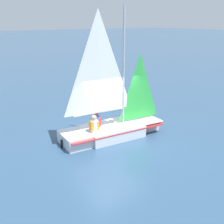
# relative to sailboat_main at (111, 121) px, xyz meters

# --- Properties ---
(ground_plane) EXTENTS (260.00, 260.00, 0.00)m
(ground_plane) POSITION_rel_sailboat_main_xyz_m (0.01, 0.05, -0.68)
(ground_plane) COLOR #2D4C6B
(sailboat_main) EXTENTS (2.05, 4.54, 5.27)m
(sailboat_main) POSITION_rel_sailboat_main_xyz_m (0.00, 0.00, 0.00)
(sailboat_main) COLOR silver
(sailboat_main) RESTS_ON ground_plane
(sailor_helm) EXTENTS (0.33, 0.37, 1.16)m
(sailor_helm) POSITION_rel_sailboat_main_xyz_m (-0.23, -0.58, -0.05)
(sailor_helm) COLOR black
(sailor_helm) RESTS_ON ground_plane
(sailor_crew) EXTENTS (0.33, 0.37, 1.16)m
(sailor_crew) POSITION_rel_sailboat_main_xyz_m (0.09, -0.91, -0.06)
(sailor_crew) COLOR black
(sailor_crew) RESTS_ON ground_plane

